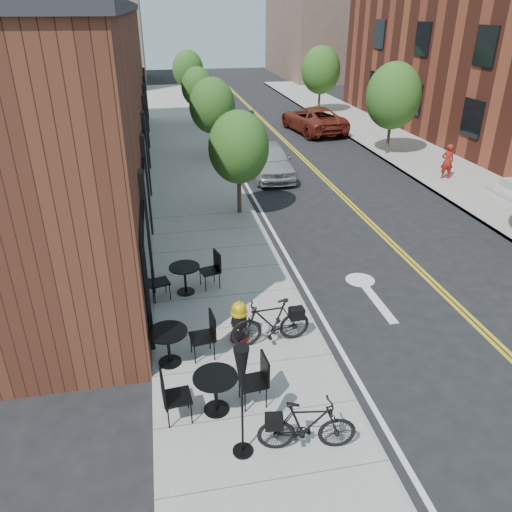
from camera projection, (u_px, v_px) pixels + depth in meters
ground at (332, 358)px, 11.29m from camera, size 120.00×120.00×0.00m
sidewalk_near at (201, 207)px, 19.69m from camera, size 4.00×70.00×0.12m
sidewalk_far at (475, 188)px, 21.78m from camera, size 4.00×70.00×0.12m
building_near at (80, 104)px, 20.87m from camera, size 5.00×28.00×7.00m
bg_building_left at (101, 31)px, 49.77m from camera, size 8.00×14.00×10.00m
bg_building_right at (325, 19)px, 55.27m from camera, size 10.00×16.00×12.00m
tree_near_a at (239, 148)px, 17.92m from camera, size 2.20×2.20×3.81m
tree_near_b at (212, 106)px, 24.89m from camera, size 2.30×2.30×3.98m
tree_near_c at (198, 87)px, 31.99m from camera, size 2.10×2.10×3.67m
tree_near_d at (188, 69)px, 38.89m from camera, size 2.40×2.40×4.11m
tree_far_b at (393, 96)px, 25.46m from camera, size 2.80×2.80×4.62m
tree_far_c at (321, 70)px, 35.99m from camera, size 2.80×2.80×4.62m
fire_hydrant at (239, 321)px, 11.53m from camera, size 0.56×0.56×1.03m
bicycle_left at (271, 322)px, 11.37m from camera, size 1.90×0.65×1.13m
bicycle_right at (307, 426)px, 8.61m from camera, size 1.79×0.75×1.04m
bistro_set_a at (168, 342)px, 10.72m from camera, size 2.03×0.96×1.08m
bistro_set_b at (216, 388)px, 9.44m from camera, size 2.00×0.93×1.07m
bistro_set_c at (185, 276)px, 13.44m from camera, size 1.97×1.01×1.03m
patio_umbrella at (242, 380)px, 8.04m from camera, size 0.36×0.36×2.25m
parked_car_a at (270, 160)px, 23.15m from camera, size 1.91×4.54×1.53m
parked_car_b at (240, 126)px, 29.58m from camera, size 2.23×4.98×1.59m
parked_car_c at (213, 105)px, 36.36m from camera, size 2.26×5.05×1.44m
parked_car_far at (313, 119)px, 31.44m from camera, size 3.34×5.96×1.58m
pedestrian at (447, 161)px, 22.44m from camera, size 0.63×0.46×1.58m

